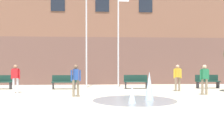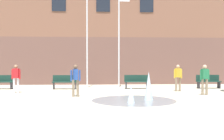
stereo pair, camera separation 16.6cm
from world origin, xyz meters
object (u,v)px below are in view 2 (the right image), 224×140
adult_near_bench (205,77)px  flagpole_right (119,35)px  park_bench_under_left_flagpole (65,82)px  park_bench_under_right_flagpole (208,81)px  flagpole_left (87,30)px  park_bench_center (136,81)px  adult_in_red (75,78)px  teen_by_trashcan (16,76)px  park_bench_left_of_flagpoles (1,82)px  adult_watching (178,76)px

adult_near_bench → flagpole_right: bearing=-68.9°
park_bench_under_left_flagpole → adult_near_bench: bearing=-25.9°
park_bench_under_right_flagpole → adult_near_bench: bearing=-115.9°
flagpole_left → park_bench_under_left_flagpole: bearing=-144.2°
park_bench_center → adult_in_red: (-3.68, -4.20, 0.45)m
adult_in_red → teen_by_trashcan: size_ratio=1.00×
park_bench_center → flagpole_right: 3.51m
park_bench_left_of_flagpoles → adult_near_bench: bearing=-18.6°
park_bench_under_left_flagpole → teen_by_trashcan: bearing=-138.7°
adult_watching → teen_by_trashcan: bearing=-121.6°
park_bench_center → adult_watching: 2.94m
adult_in_red → park_bench_under_left_flagpole: bearing=-5.0°
teen_by_trashcan → adult_near_bench: bearing=0.5°
park_bench_center → park_bench_under_right_flagpole: (4.87, -0.05, 0.00)m
adult_watching → teen_by_trashcan: size_ratio=1.00×
park_bench_center → flagpole_left: (-3.28, 1.00, 3.53)m
park_bench_under_right_flagpole → teen_by_trashcan: 12.27m
adult_watching → adult_near_bench: bearing=-10.7°
park_bench_center → adult_near_bench: 4.91m
park_bench_under_right_flagpole → teen_by_trashcan: (-12.07, -2.16, 0.45)m
park_bench_under_left_flagpole → adult_in_red: size_ratio=1.01×
park_bench_center → park_bench_under_right_flagpole: same height
park_bench_under_left_flagpole → park_bench_center: 4.73m
park_bench_left_of_flagpoles → adult_in_red: adult_in_red is taller
park_bench_under_left_flagpole → park_bench_under_right_flagpole: size_ratio=1.00×
park_bench_left_of_flagpoles → adult_near_bench: 12.63m
park_bench_left_of_flagpoles → teen_by_trashcan: teen_by_trashcan is taller
park_bench_left_of_flagpoles → adult_in_red: 6.85m
adult_watching → park_bench_center: bearing=-163.8°
flagpole_right → adult_in_red: bearing=-116.8°
park_bench_left_of_flagpoles → park_bench_center: size_ratio=1.00×
adult_in_red → adult_near_bench: bearing=-105.9°
park_bench_under_right_flagpole → adult_near_bench: 4.21m
park_bench_under_left_flagpole → flagpole_left: (1.45, 1.04, 3.53)m
park_bench_center → adult_in_red: bearing=-131.3°
park_bench_left_of_flagpoles → park_bench_under_left_flagpole: size_ratio=1.00×
park_bench_left_of_flagpoles → flagpole_left: 6.69m
flagpole_right → flagpole_left: bearing=180.0°
flagpole_left → park_bench_left_of_flagpoles: bearing=-172.0°
park_bench_center → flagpole_left: 4.92m
park_bench_under_left_flagpole → park_bench_center: size_ratio=1.00×
adult_in_red → adult_watching: bearing=-87.6°
park_bench_center → teen_by_trashcan: teen_by_trashcan is taller
adult_near_bench → flagpole_left: 8.53m
park_bench_under_right_flagpole → flagpole_right: size_ratio=0.23×
park_bench_left_of_flagpoles → adult_watching: size_ratio=1.01×
adult_watching → adult_in_red: bearing=-102.1°
park_bench_center → park_bench_under_right_flagpole: size_ratio=1.00×
adult_in_red → flagpole_left: size_ratio=0.21×
park_bench_left_of_flagpoles → teen_by_trashcan: size_ratio=1.01×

